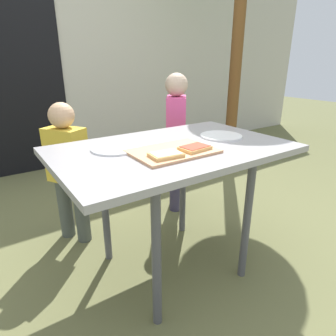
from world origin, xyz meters
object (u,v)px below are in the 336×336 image
(pizza_slice_near_right, at_px, (195,148))
(child_left, at_px, (68,167))
(dining_table, at_px, (173,159))
(cutting_board, at_px, (173,151))
(pizza_slice_near_left, at_px, (166,155))
(plate_white_left, at_px, (115,148))
(plate_white_right, at_px, (221,136))
(child_right, at_px, (176,134))

(pizza_slice_near_right, height_order, child_left, child_left)
(dining_table, relative_size, cutting_board, 3.03)
(pizza_slice_near_left, distance_m, plate_white_left, 0.29)
(pizza_slice_near_right, relative_size, plate_white_right, 0.63)
(cutting_board, height_order, pizza_slice_near_left, pizza_slice_near_left)
(cutting_board, bearing_deg, child_right, 53.31)
(plate_white_left, bearing_deg, child_left, 102.64)
(dining_table, distance_m, plate_white_left, 0.30)
(plate_white_right, bearing_deg, child_left, 139.61)
(plate_white_right, relative_size, child_left, 0.26)
(dining_table, xyz_separation_m, plate_white_right, (0.34, 0.01, 0.08))
(plate_white_right, relative_size, child_right, 0.22)
(cutting_board, relative_size, child_left, 0.43)
(plate_white_left, xyz_separation_m, child_left, (-0.11, 0.50, -0.23))
(dining_table, bearing_deg, plate_white_right, 1.23)
(dining_table, height_order, child_right, child_right)
(pizza_slice_near_right, xyz_separation_m, pizza_slice_near_left, (-0.17, -0.01, 0.00))
(plate_white_right, xyz_separation_m, plate_white_left, (-0.60, 0.11, 0.00))
(plate_white_right, bearing_deg, dining_table, -178.77)
(plate_white_left, bearing_deg, pizza_slice_near_left, -66.06)
(dining_table, height_order, plate_white_right, plate_white_right)
(dining_table, relative_size, child_right, 1.11)
(plate_white_left, bearing_deg, child_right, 34.40)
(dining_table, relative_size, pizza_slice_near_right, 7.91)
(pizza_slice_near_right, xyz_separation_m, child_right, (0.43, 0.75, -0.15))
(dining_table, relative_size, child_left, 1.29)
(plate_white_right, bearing_deg, pizza_slice_near_right, -154.70)
(plate_white_right, height_order, plate_white_left, same)
(pizza_slice_near_right, height_order, plate_white_left, pizza_slice_near_right)
(pizza_slice_near_left, bearing_deg, plate_white_left, 113.94)
(pizza_slice_near_left, bearing_deg, dining_table, 46.26)
(pizza_slice_near_left, bearing_deg, child_right, 51.71)
(pizza_slice_near_left, xyz_separation_m, plate_white_left, (-0.12, 0.27, -0.02))
(child_left, xyz_separation_m, child_right, (0.83, -0.00, 0.10))
(child_right, bearing_deg, pizza_slice_near_left, -128.29)
(child_left, bearing_deg, pizza_slice_near_right, -61.96)
(child_left, distance_m, child_right, 0.84)
(plate_white_right, relative_size, plate_white_left, 1.00)
(dining_table, height_order, child_left, child_left)
(pizza_slice_near_right, distance_m, plate_white_left, 0.39)
(dining_table, distance_m, cutting_board, 0.13)
(pizza_slice_near_left, xyz_separation_m, child_right, (0.60, 0.76, -0.15))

